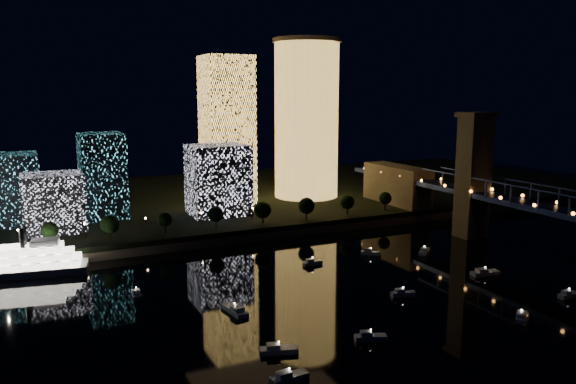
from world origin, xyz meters
TOP-DOWN VIEW (x-y plane):
  - ground at (0.00, 0.00)m, footprint 520.00×520.00m
  - far_bank at (0.00, 160.00)m, footprint 420.00×160.00m
  - seawall at (0.00, 82.00)m, footprint 420.00×6.00m
  - tower_cylindrical at (33.90, 135.01)m, footprint 34.00×34.00m
  - tower_rectangular at (-7.48, 137.45)m, footprint 21.89×21.89m
  - midrise_blocks at (-65.21, 121.64)m, footprint 103.18×41.14m
  - truss_bridge at (65.00, 3.72)m, footprint 13.00×266.00m
  - motorboats at (-11.68, 8.82)m, footprint 116.02×73.08m
  - esplanade_trees at (-31.29, 88.00)m, footprint 166.27×6.99m
  - street_lamps at (-34.00, 94.00)m, footprint 132.70×0.70m

SIDE VIEW (x-z plane):
  - ground at x=0.00m, z-range 0.00..0.00m
  - motorboats at x=-11.68m, z-range -0.58..2.20m
  - seawall at x=0.00m, z-range 0.00..3.00m
  - far_bank at x=0.00m, z-range 0.00..5.00m
  - street_lamps at x=-34.00m, z-range 6.20..11.85m
  - esplanade_trees at x=-31.29m, z-range 5.98..14.97m
  - truss_bridge at x=65.00m, z-range -8.75..41.25m
  - midrise_blocks at x=-65.21m, z-range 2.07..37.77m
  - tower_rectangular at x=-7.48m, z-range 5.00..74.65m
  - tower_cylindrical at x=33.90m, z-range 5.13..83.87m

